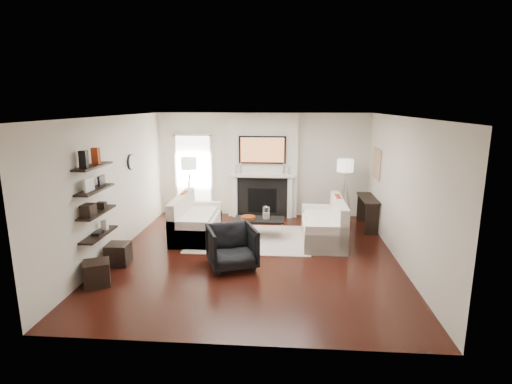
# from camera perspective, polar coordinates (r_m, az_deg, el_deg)

# --- Properties ---
(room_envelope) EXTENTS (6.00, 6.00, 6.00)m
(room_envelope) POSITION_cam_1_polar(r_m,az_deg,el_deg) (7.58, -0.35, 0.49)
(room_envelope) COLOR black
(room_envelope) RESTS_ON ground
(chimney_breast) EXTENTS (1.80, 0.25, 2.70)m
(chimney_breast) POSITION_cam_1_polar(r_m,az_deg,el_deg) (10.40, 0.96, 3.79)
(chimney_breast) COLOR silver
(chimney_breast) RESTS_ON floor
(fireplace_surround) EXTENTS (1.30, 0.02, 1.04)m
(fireplace_surround) POSITION_cam_1_polar(r_m,az_deg,el_deg) (10.43, 0.90, -0.84)
(fireplace_surround) COLOR black
(fireplace_surround) RESTS_ON floor
(firebox) EXTENTS (0.75, 0.02, 0.65)m
(firebox) POSITION_cam_1_polar(r_m,az_deg,el_deg) (10.44, 0.90, -1.22)
(firebox) COLOR black
(firebox) RESTS_ON floor
(mantel_pilaster_l) EXTENTS (0.12, 0.08, 1.10)m
(mantel_pilaster_l) POSITION_cam_1_polar(r_m,az_deg,el_deg) (10.46, -3.05, -0.64)
(mantel_pilaster_l) COLOR white
(mantel_pilaster_l) RESTS_ON floor
(mantel_pilaster_r) EXTENTS (0.12, 0.08, 1.10)m
(mantel_pilaster_r) POSITION_cam_1_polar(r_m,az_deg,el_deg) (10.37, 4.86, -0.78)
(mantel_pilaster_r) COLOR white
(mantel_pilaster_r) RESTS_ON floor
(mantel_shelf) EXTENTS (1.70, 0.18, 0.07)m
(mantel_shelf) POSITION_cam_1_polar(r_m,az_deg,el_deg) (10.25, 0.89, 2.36)
(mantel_shelf) COLOR white
(mantel_shelf) RESTS_ON chimney_breast
(tv_body) EXTENTS (1.20, 0.06, 0.70)m
(tv_body) POSITION_cam_1_polar(r_m,az_deg,el_deg) (10.18, 0.92, 6.05)
(tv_body) COLOR black
(tv_body) RESTS_ON chimney_breast
(tv_screen) EXTENTS (1.10, 0.00, 0.62)m
(tv_screen) POSITION_cam_1_polar(r_m,az_deg,el_deg) (10.15, 0.90, 6.03)
(tv_screen) COLOR #BF723F
(tv_screen) RESTS_ON tv_body
(candlestick_l_tall) EXTENTS (0.04, 0.04, 0.30)m
(candlestick_l_tall) POSITION_cam_1_polar(r_m,az_deg,el_deg) (10.28, -2.17, 3.43)
(candlestick_l_tall) COLOR silver
(candlestick_l_tall) RESTS_ON mantel_shelf
(candlestick_l_short) EXTENTS (0.04, 0.04, 0.24)m
(candlestick_l_short) POSITION_cam_1_polar(r_m,az_deg,el_deg) (10.30, -2.88, 3.27)
(candlestick_l_short) COLOR silver
(candlestick_l_short) RESTS_ON mantel_shelf
(candlestick_r_tall) EXTENTS (0.04, 0.04, 0.30)m
(candlestick_r_tall) POSITION_cam_1_polar(r_m,az_deg,el_deg) (10.21, 3.99, 3.35)
(candlestick_r_tall) COLOR silver
(candlestick_r_tall) RESTS_ON mantel_shelf
(candlestick_r_short) EXTENTS (0.04, 0.04, 0.24)m
(candlestick_r_short) POSITION_cam_1_polar(r_m,az_deg,el_deg) (10.22, 4.71, 3.17)
(candlestick_r_short) COLOR silver
(candlestick_r_short) RESTS_ON mantel_shelf
(hallway_panel) EXTENTS (0.90, 0.02, 2.10)m
(hallway_panel) POSITION_cam_1_polar(r_m,az_deg,el_deg) (10.82, -8.85, 2.37)
(hallway_panel) COLOR white
(hallway_panel) RESTS_ON floor
(door_trim_l) EXTENTS (0.06, 0.06, 2.16)m
(door_trim_l) POSITION_cam_1_polar(r_m,az_deg,el_deg) (10.92, -11.33, 2.37)
(door_trim_l) COLOR white
(door_trim_l) RESTS_ON floor
(door_trim_r) EXTENTS (0.06, 0.06, 2.16)m
(door_trim_r) POSITION_cam_1_polar(r_m,az_deg,el_deg) (10.70, -6.37, 2.33)
(door_trim_r) COLOR white
(door_trim_r) RESTS_ON floor
(door_trim_top) EXTENTS (1.02, 0.06, 0.06)m
(door_trim_top) POSITION_cam_1_polar(r_m,az_deg,el_deg) (10.66, -9.07, 8.07)
(door_trim_top) COLOR white
(door_trim_top) RESTS_ON wall_back
(rug) EXTENTS (2.60, 2.00, 0.01)m
(rug) POSITION_cam_1_polar(r_m,az_deg,el_deg) (8.89, -0.94, -6.67)
(rug) COLOR #B9A697
(rug) RESTS_ON floor
(loveseat_left_base) EXTENTS (0.85, 1.80, 0.42)m
(loveseat_left_base) POSITION_cam_1_polar(r_m,az_deg,el_deg) (9.11, -8.43, -4.98)
(loveseat_left_base) COLOR silver
(loveseat_left_base) RESTS_ON floor
(loveseat_left_back) EXTENTS (0.18, 1.80, 0.80)m
(loveseat_left_back) POSITION_cam_1_polar(r_m,az_deg,el_deg) (9.10, -10.56, -3.00)
(loveseat_left_back) COLOR silver
(loveseat_left_back) RESTS_ON floor
(loveseat_left_arm_n) EXTENTS (0.85, 0.18, 0.60)m
(loveseat_left_arm_n) POSITION_cam_1_polar(r_m,az_deg,el_deg) (8.34, -9.68, -6.04)
(loveseat_left_arm_n) COLOR silver
(loveseat_left_arm_n) RESTS_ON floor
(loveseat_left_arm_s) EXTENTS (0.85, 0.18, 0.60)m
(loveseat_left_arm_s) POSITION_cam_1_polar(r_m,az_deg,el_deg) (9.85, -7.42, -3.07)
(loveseat_left_arm_s) COLOR silver
(loveseat_left_arm_s) RESTS_ON floor
(loveseat_left_cushion) EXTENTS (0.63, 1.44, 0.10)m
(loveseat_left_cushion) POSITION_cam_1_polar(r_m,az_deg,el_deg) (9.03, -8.18, -3.41)
(loveseat_left_cushion) COLOR silver
(loveseat_left_cushion) RESTS_ON loveseat_left_base
(pillow_left_orange) EXTENTS (0.10, 0.42, 0.42)m
(pillow_left_orange) POSITION_cam_1_polar(r_m,az_deg,el_deg) (9.33, -10.14, -1.30)
(pillow_left_orange) COLOR #A23513
(pillow_left_orange) RESTS_ON loveseat_left_cushion
(pillow_left_charcoal) EXTENTS (0.10, 0.40, 0.40)m
(pillow_left_charcoal) POSITION_cam_1_polar(r_m,az_deg,el_deg) (8.77, -11.11, -2.30)
(pillow_left_charcoal) COLOR black
(pillow_left_charcoal) RESTS_ON loveseat_left_cushion
(loveseat_right_base) EXTENTS (0.85, 1.80, 0.42)m
(loveseat_right_base) POSITION_cam_1_polar(r_m,az_deg,el_deg) (8.83, 9.50, -5.59)
(loveseat_right_base) COLOR silver
(loveseat_right_base) RESTS_ON floor
(loveseat_right_back) EXTENTS (0.18, 1.80, 0.80)m
(loveseat_right_back) POSITION_cam_1_polar(r_m,az_deg,el_deg) (8.77, 11.76, -3.64)
(loveseat_right_back) COLOR silver
(loveseat_right_back) RESTS_ON floor
(loveseat_right_arm_n) EXTENTS (0.85, 0.18, 0.60)m
(loveseat_right_arm_n) POSITION_cam_1_polar(r_m,az_deg,el_deg) (8.04, 10.02, -6.77)
(loveseat_right_arm_n) COLOR silver
(loveseat_right_arm_n) RESTS_ON floor
(loveseat_right_arm_s) EXTENTS (0.85, 0.18, 0.60)m
(loveseat_right_arm_s) POSITION_cam_1_polar(r_m,az_deg,el_deg) (9.57, 9.11, -3.58)
(loveseat_right_arm_s) COLOR silver
(loveseat_right_arm_s) RESTS_ON floor
(loveseat_right_cushion) EXTENTS (0.63, 1.44, 0.10)m
(loveseat_right_cushion) POSITION_cam_1_polar(r_m,az_deg,el_deg) (8.75, 9.23, -3.97)
(loveseat_right_cushion) COLOR silver
(loveseat_right_cushion) RESTS_ON loveseat_right_base
(pillow_right_orange) EXTENTS (0.10, 0.42, 0.42)m
(pillow_right_orange) POSITION_cam_1_polar(r_m,az_deg,el_deg) (9.01, 11.58, -1.87)
(pillow_right_orange) COLOR #A23513
(pillow_right_orange) RESTS_ON loveseat_right_cushion
(pillow_right_charcoal) EXTENTS (0.10, 0.40, 0.40)m
(pillow_right_charcoal) POSITION_cam_1_polar(r_m,az_deg,el_deg) (8.43, 12.07, -2.94)
(pillow_right_charcoal) COLOR black
(pillow_right_charcoal) RESTS_ON loveseat_right_cushion
(coffee_table) EXTENTS (1.10, 0.55, 0.04)m
(coffee_table) POSITION_cam_1_polar(r_m,az_deg,el_deg) (8.91, 0.50, -3.96)
(coffee_table) COLOR black
(coffee_table) RESTS_ON floor
(coffee_leg_nw) EXTENTS (0.02, 0.02, 0.38)m
(coffee_leg_nw) POSITION_cam_1_polar(r_m,az_deg,el_deg) (8.81, -2.87, -5.60)
(coffee_leg_nw) COLOR silver
(coffee_leg_nw) RESTS_ON floor
(coffee_leg_ne) EXTENTS (0.02, 0.02, 0.38)m
(coffee_leg_ne) POSITION_cam_1_polar(r_m,az_deg,el_deg) (8.74, 3.68, -5.76)
(coffee_leg_ne) COLOR silver
(coffee_leg_ne) RESTS_ON floor
(coffee_leg_sw) EXTENTS (0.02, 0.02, 0.38)m
(coffee_leg_sw) POSITION_cam_1_polar(r_m,az_deg,el_deg) (9.23, -2.52, -4.76)
(coffee_leg_sw) COLOR silver
(coffee_leg_sw) RESTS_ON floor
(coffee_leg_se) EXTENTS (0.02, 0.02, 0.38)m
(coffee_leg_se) POSITION_cam_1_polar(r_m,az_deg,el_deg) (9.16, 3.72, -4.89)
(coffee_leg_se) COLOR silver
(coffee_leg_se) RESTS_ON floor
(hurricane_glass) EXTENTS (0.15, 0.15, 0.27)m
(hurricane_glass) POSITION_cam_1_polar(r_m,az_deg,el_deg) (8.86, 1.47, -2.99)
(hurricane_glass) COLOR white
(hurricane_glass) RESTS_ON coffee_table
(hurricane_candle) EXTENTS (0.10, 0.10, 0.16)m
(hurricane_candle) POSITION_cam_1_polar(r_m,az_deg,el_deg) (8.88, 1.47, -3.40)
(hurricane_candle) COLOR white
(hurricane_candle) RESTS_ON coffee_table
(copper_bowl) EXTENTS (0.33, 0.33, 0.05)m
(copper_bowl) POSITION_cam_1_polar(r_m,az_deg,el_deg) (8.92, -1.11, -3.65)
(copper_bowl) COLOR #B4501E
(copper_bowl) RESTS_ON coffee_table
(armchair) EXTENTS (1.04, 1.01, 0.85)m
(armchair) POSITION_cam_1_polar(r_m,az_deg,el_deg) (7.31, -3.45, -7.55)
(armchair) COLOR black
(armchair) RESTS_ON floor
(lamp_left_post) EXTENTS (0.02, 0.02, 1.20)m
(lamp_left_post) POSITION_cam_1_polar(r_m,az_deg,el_deg) (10.42, -9.40, -0.56)
(lamp_left_post) COLOR silver
(lamp_left_post) RESTS_ON floor
(lamp_left_shade) EXTENTS (0.40, 0.40, 0.30)m
(lamp_left_shade) POSITION_cam_1_polar(r_m,az_deg,el_deg) (10.26, -9.57, 4.06)
(lamp_left_shade) COLOR white
(lamp_left_shade) RESTS_ON lamp_left_post
(lamp_left_leg_a) EXTENTS (0.25, 0.02, 1.23)m
(lamp_left_leg_a) POSITION_cam_1_polar(r_m,az_deg,el_deg) (10.39, -8.81, -0.58)
(lamp_left_leg_a) COLOR silver
(lamp_left_leg_a) RESTS_ON floor
(lamp_left_leg_b) EXTENTS (0.14, 0.22, 1.23)m
(lamp_left_leg_b) POSITION_cam_1_polar(r_m,az_deg,el_deg) (10.52, -9.57, -0.44)
(lamp_left_leg_b) COLOR silver
(lamp_left_leg_b) RESTS_ON floor
(lamp_left_leg_c) EXTENTS (0.14, 0.22, 1.23)m
(lamp_left_leg_c) POSITION_cam_1_polar(r_m,az_deg,el_deg) (10.34, -9.82, -0.68)
(lamp_left_leg_c) COLOR silver
(lamp_left_leg_c) RESTS_ON floor
(lamp_right_post) EXTENTS (0.02, 0.02, 1.20)m
(lamp_right_post) POSITION_cam_1_polar(r_m,az_deg,el_deg) (10.15, 12.41, -1.03)
(lamp_right_post) COLOR silver
(lamp_right_post) RESTS_ON floor
(lamp_right_shade) EXTENTS (0.40, 0.40, 0.30)m
(lamp_right_shade) POSITION_cam_1_polar(r_m,az_deg,el_deg) (9.99, 12.64, 3.71)
(lamp_right_shade) COLOR white
(lamp_right_shade) RESTS_ON lamp_right_post
(lamp_right_leg_a) EXTENTS (0.25, 0.02, 1.23)m
(lamp_right_leg_a) POSITION_cam_1_polar(r_m,az_deg,el_deg) (10.17, 13.02, -1.04)
(lamp_right_leg_a) COLOR silver
(lamp_right_leg_a) RESTS_ON floor
(lamp_right_leg_b) EXTENTS (0.14, 0.22, 1.23)m
(lamp_right_leg_b) POSITION_cam_1_polar(r_m,az_deg,el_deg) (10.24, 12.03, -0.90)
(lamp_right_leg_b) COLOR silver
(lamp_right_leg_b) RESTS_ON floor
(lamp_right_leg_c) EXTENTS (0.14, 0.22, 1.23)m
(lamp_right_leg_c) POSITION_cam_1_polar(r_m,az_deg,el_deg) (10.05, 12.17, -1.16)
(lamp_right_leg_c) COLOR silver
(lamp_right_leg_c) RESTS_ON floor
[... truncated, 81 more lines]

